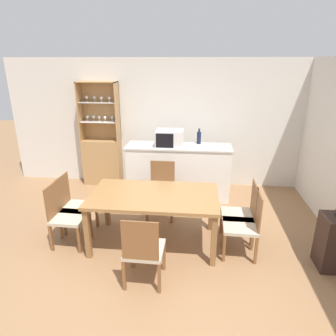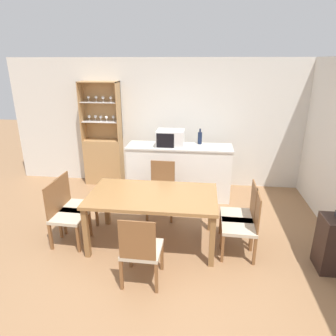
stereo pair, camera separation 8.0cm
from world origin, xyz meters
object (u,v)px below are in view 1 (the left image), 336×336
object	(u,v)px
dining_chair_head_far	(161,190)
wine_bottle	(199,138)
dining_table	(154,200)
dining_chair_side_right_far	(241,214)
dining_chair_head_near	(144,250)
display_cabinet	(102,154)
dining_chair_side_right_near	(244,225)
microwave	(169,138)
dining_chair_side_left_near	(66,215)
dining_chair_side_left_far	(74,206)

from	to	relation	value
dining_chair_head_far	wine_bottle	xyz separation A→B (m)	(0.60, 0.95, 0.68)
dining_table	dining_chair_side_right_far	size ratio (longest dim) A/B	1.93
dining_chair_side_right_far	dining_chair_head_near	distance (m)	1.57
display_cabinet	wine_bottle	bearing A→B (deg)	-9.57
display_cabinet	dining_chair_side_right_near	size ratio (longest dim) A/B	2.32
dining_chair_head_near	wine_bottle	size ratio (longest dim) A/B	3.14
dining_table	microwave	world-z (taller)	microwave
dining_chair_side_left_near	dining_chair_side_left_far	xyz separation A→B (m)	(-0.00, 0.30, 0.00)
dining_chair_side_right_near	wine_bottle	xyz separation A→B (m)	(-0.62, 1.94, 0.68)
wine_bottle	dining_chair_side_right_far	bearing A→B (deg)	-69.28
dining_chair_side_right_far	dining_chair_side_right_near	size ratio (longest dim) A/B	1.00
dining_chair_side_left_near	dining_chair_side_left_far	world-z (taller)	same
microwave	wine_bottle	distance (m)	0.58
wine_bottle	dining_chair_side_left_near	bearing A→B (deg)	-133.20
microwave	dining_chair_side_right_near	bearing A→B (deg)	-56.20
dining_chair_side_right_near	dining_chair_side_left_near	bearing A→B (deg)	91.66
dining_chair_head_far	display_cabinet	bearing A→B (deg)	-41.35
display_cabinet	dining_chair_head_near	bearing A→B (deg)	-64.75
dining_chair_side_left_far	dining_chair_head_far	world-z (taller)	same
display_cabinet	dining_chair_head_far	bearing A→B (deg)	-42.64
dining_chair_side_right_far	wine_bottle	world-z (taller)	wine_bottle
microwave	wine_bottle	bearing A→B (deg)	21.95
dining_chair_side_left_far	wine_bottle	bearing A→B (deg)	134.10
display_cabinet	dining_chair_side_left_near	world-z (taller)	display_cabinet
dining_chair_side_left_near	wine_bottle	world-z (taller)	wine_bottle
dining_chair_side_left_near	dining_chair_head_near	world-z (taller)	same
dining_chair_side_left_far	microwave	bearing A→B (deg)	140.01
dining_chair_head_far	microwave	world-z (taller)	microwave
dining_chair_side_right_far	dining_chair_side_left_far	world-z (taller)	same
dining_chair_head_near	microwave	world-z (taller)	microwave
dining_chair_side_right_near	dining_chair_head_far	world-z (taller)	same
dining_chair_side_left_near	microwave	size ratio (longest dim) A/B	1.86
dining_chair_head_near	microwave	distance (m)	2.52
dining_chair_head_near	dining_chair_side_right_near	distance (m)	1.40
dining_chair_side_left_near	dining_chair_head_far	xyz separation A→B (m)	(1.22, 0.99, 0.00)
dining_chair_side_right_far	wine_bottle	xyz separation A→B (m)	(-0.62, 1.64, 0.68)
display_cabinet	dining_chair_side_right_far	world-z (taller)	display_cabinet
display_cabinet	dining_chair_side_right_far	bearing A→B (deg)	-37.07
dining_chair_side_right_near	wine_bottle	distance (m)	2.15
dining_chair_side_right_near	dining_chair_head_far	distance (m)	1.57
dining_table	dining_chair_side_left_far	size ratio (longest dim) A/B	1.93
display_cabinet	wine_bottle	xyz separation A→B (m)	(2.00, -0.34, 0.49)
dining_table	dining_chair_head_near	bearing A→B (deg)	-90.07
microwave	dining_chair_side_left_near	bearing A→B (deg)	-126.74
dining_chair_side_left_near	dining_chair_side_right_near	size ratio (longest dim) A/B	1.00
dining_table	dining_chair_head_near	distance (m)	0.87
dining_chair_side_left_near	dining_chair_side_left_far	distance (m)	0.30
dining_chair_head_near	microwave	xyz separation A→B (m)	(0.07, 2.42, 0.71)
dining_table	dining_chair_head_near	world-z (taller)	dining_chair_head_near
dining_table	dining_chair_side_left_far	distance (m)	1.25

